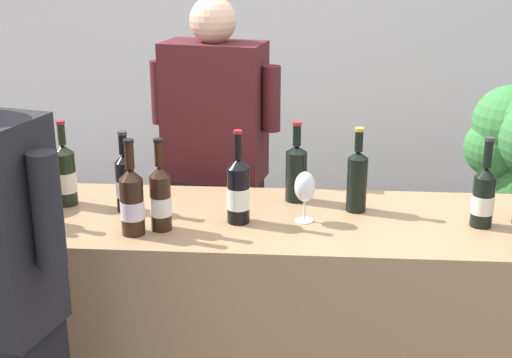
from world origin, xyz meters
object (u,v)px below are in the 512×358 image
at_px(wine_bottle_1, 357,179).
at_px(wine_bottle_0, 65,175).
at_px(wine_bottle_8, 132,201).
at_px(wine_bottle_6, 238,191).
at_px(wine_bottle_10, 296,171).
at_px(wine_bottle_3, 161,198).
at_px(wine_glass, 305,188).
at_px(person_server, 216,189).
at_px(wine_bottle_7, 28,195).
at_px(wine_bottle_5, 483,196).
at_px(ice_bucket, 10,179).
at_px(wine_bottle_4, 125,181).

bearing_deg(wine_bottle_1, wine_bottle_0, -179.22).
bearing_deg(wine_bottle_8, wine_bottle_6, 20.64).
relative_size(wine_bottle_1, wine_bottle_10, 1.02).
xyz_separation_m(wine_bottle_1, wine_bottle_3, (-0.70, -0.24, -0.01)).
height_order(wine_glass, person_server, person_server).
distance_m(wine_bottle_7, wine_bottle_8, 0.41).
distance_m(wine_bottle_5, wine_glass, 0.64).
relative_size(wine_bottle_5, ice_bucket, 1.53).
relative_size(wine_bottle_0, wine_bottle_10, 1.05).
bearing_deg(wine_bottle_10, wine_bottle_1, -22.20).
distance_m(wine_bottle_1, wine_bottle_4, 0.88).
bearing_deg(wine_bottle_10, wine_glass, -80.61).
bearing_deg(wine_glass, wine_bottle_4, 174.91).
height_order(wine_bottle_3, ice_bucket, wine_bottle_3).
xyz_separation_m(wine_bottle_6, wine_bottle_7, (-0.76, -0.07, -0.01)).
relative_size(wine_bottle_4, ice_bucket, 1.44).
xyz_separation_m(wine_bottle_8, wine_bottle_10, (0.56, 0.38, -0.00)).
relative_size(wine_bottle_8, person_server, 0.20).
xyz_separation_m(wine_bottle_4, wine_bottle_8, (0.08, -0.22, 0.01)).
bearing_deg(ice_bucket, wine_bottle_7, -52.18).
bearing_deg(wine_bottle_10, ice_bucket, -173.81).
bearing_deg(wine_bottle_4, wine_bottle_6, -11.12).
distance_m(wine_bottle_7, ice_bucket, 0.24).
bearing_deg(wine_bottle_8, wine_bottle_4, 110.03).
relative_size(wine_bottle_6, person_server, 0.21).
height_order(wine_bottle_1, wine_bottle_3, wine_bottle_3).
relative_size(wine_bottle_3, wine_glass, 1.76).
distance_m(wine_bottle_5, wine_bottle_6, 0.88).
bearing_deg(wine_bottle_0, wine_glass, -6.54).
height_order(wine_bottle_4, wine_glass, wine_bottle_4).
xyz_separation_m(wine_bottle_6, wine_bottle_10, (0.20, 0.24, 0.00)).
height_order(wine_bottle_0, wine_bottle_1, wine_bottle_0).
xyz_separation_m(wine_bottle_0, wine_bottle_1, (1.12, 0.02, 0.01)).
distance_m(ice_bucket, person_server, 0.93).
bearing_deg(wine_bottle_7, wine_bottle_4, 25.45).
height_order(wine_bottle_6, wine_bottle_10, wine_bottle_6).
bearing_deg(person_server, ice_bucket, -144.28).
relative_size(wine_bottle_7, ice_bucket, 1.39).
distance_m(wine_bottle_0, wine_bottle_5, 1.56).
bearing_deg(wine_bottle_1, ice_bucket, -178.89).
bearing_deg(wine_bottle_1, person_server, 140.20).
distance_m(wine_bottle_6, ice_bucket, 0.91).
bearing_deg(ice_bucket, wine_bottle_8, -25.18).
relative_size(wine_bottle_4, wine_bottle_10, 0.97).
distance_m(wine_bottle_8, ice_bucket, 0.60).
relative_size(wine_glass, person_server, 0.11).
bearing_deg(ice_bucket, wine_bottle_10, 6.19).
bearing_deg(wine_glass, wine_bottle_3, -167.29).
relative_size(wine_bottle_5, wine_bottle_10, 1.04).
bearing_deg(wine_bottle_3, wine_bottle_10, 34.99).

